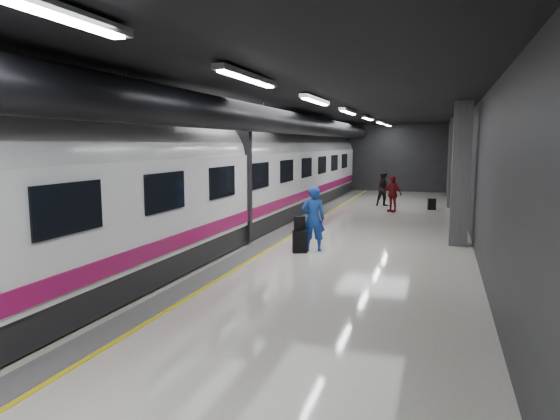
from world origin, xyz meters
The scene contains 9 objects.
ground centered at (0.00, 0.00, 0.00)m, with size 40.00×40.00×0.00m, color silver.
platform_hall centered at (-0.29, 0.96, 3.54)m, with size 10.02×40.02×4.51m.
train centered at (-3.25, 0.00, 2.07)m, with size 3.05×38.00×4.05m.
traveler_main centered at (0.39, -0.32, 0.98)m, with size 0.71×0.47×1.95m, color blue.
suitcase_main centered at (0.07, -0.67, 0.33)m, with size 0.41×0.26×0.67m, color black.
shoulder_bag centered at (0.05, -0.63, 0.87)m, with size 0.31×0.17×0.41m, color black.
traveler_far_a centered at (1.16, 11.43, 0.88)m, with size 0.85×0.66×1.76m, color black.
traveler_far_b centered at (1.79, 9.34, 0.86)m, with size 1.01×0.42×1.72m, color maroon.
suitcase_far centered at (3.57, 10.67, 0.27)m, with size 0.37×0.24×0.55m, color black.
Camera 1 is at (4.00, -14.60, 3.20)m, focal length 32.00 mm.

